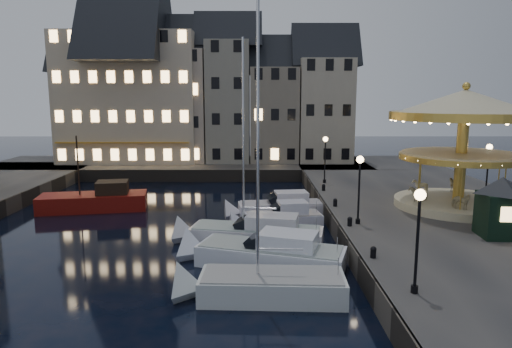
{
  "coord_description": "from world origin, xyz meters",
  "views": [
    {
      "loc": [
        0.91,
        -25.93,
        8.9
      ],
      "look_at": [
        1.0,
        8.0,
        3.2
      ],
      "focal_mm": 32.0,
      "sensor_mm": 36.0,
      "label": 1
    }
  ],
  "objects_px": {
    "bollard_b": "(350,221)",
    "bollard_c": "(335,202)",
    "motorboat_c": "(250,234)",
    "motorboat_e": "(276,209)",
    "streetlamp_a": "(418,226)",
    "streetlamp_b": "(359,180)",
    "bollard_a": "(373,252)",
    "motorboat_a": "(259,287)",
    "red_fishing_boat": "(96,201)",
    "streetlamp_d": "(488,163)",
    "motorboat_b": "(264,254)",
    "carousel": "(464,126)",
    "motorboat_d": "(277,221)",
    "ticket_kiosk": "(501,197)",
    "streetlamp_c": "(325,153)",
    "bollard_d": "(324,187)"
  },
  "relations": [
    {
      "from": "motorboat_b",
      "to": "bollard_c",
      "type": "bearing_deg",
      "value": 57.3
    },
    {
      "from": "motorboat_a",
      "to": "ticket_kiosk",
      "type": "distance_m",
      "value": 14.51
    },
    {
      "from": "carousel",
      "to": "bollard_c",
      "type": "bearing_deg",
      "value": 177.77
    },
    {
      "from": "streetlamp_c",
      "to": "bollard_a",
      "type": "xyz_separation_m",
      "value": [
        -0.6,
        -19.5,
        -2.41
      ]
    },
    {
      "from": "streetlamp_b",
      "to": "ticket_kiosk",
      "type": "distance_m",
      "value": 7.66
    },
    {
      "from": "bollard_b",
      "to": "bollard_c",
      "type": "distance_m",
      "value": 5.0
    },
    {
      "from": "carousel",
      "to": "ticket_kiosk",
      "type": "relative_size",
      "value": 2.59
    },
    {
      "from": "motorboat_a",
      "to": "red_fishing_boat",
      "type": "relative_size",
      "value": 1.46
    },
    {
      "from": "red_fishing_boat",
      "to": "bollard_b",
      "type": "bearing_deg",
      "value": -26.56
    },
    {
      "from": "motorboat_d",
      "to": "motorboat_c",
      "type": "bearing_deg",
      "value": -119.57
    },
    {
      "from": "streetlamp_b",
      "to": "motorboat_a",
      "type": "xyz_separation_m",
      "value": [
        -6.1,
        -7.67,
        -3.48
      ]
    },
    {
      "from": "streetlamp_a",
      "to": "carousel",
      "type": "height_order",
      "value": "carousel"
    },
    {
      "from": "bollard_a",
      "to": "streetlamp_d",
      "type": "bearing_deg",
      "value": 47.53
    },
    {
      "from": "bollard_b",
      "to": "ticket_kiosk",
      "type": "relative_size",
      "value": 0.15
    },
    {
      "from": "red_fishing_boat",
      "to": "ticket_kiosk",
      "type": "bearing_deg",
      "value": -23.44
    },
    {
      "from": "motorboat_b",
      "to": "bollard_b",
      "type": "bearing_deg",
      "value": 30.99
    },
    {
      "from": "motorboat_c",
      "to": "motorboat_e",
      "type": "bearing_deg",
      "value": 74.01
    },
    {
      "from": "motorboat_c",
      "to": "motorboat_b",
      "type": "bearing_deg",
      "value": -77.72
    },
    {
      "from": "motorboat_b",
      "to": "carousel",
      "type": "bearing_deg",
      "value": 29.55
    },
    {
      "from": "streetlamp_b",
      "to": "bollard_a",
      "type": "xyz_separation_m",
      "value": [
        -0.6,
        -6.0,
        -2.41
      ]
    },
    {
      "from": "motorboat_e",
      "to": "motorboat_c",
      "type": "bearing_deg",
      "value": -105.99
    },
    {
      "from": "motorboat_a",
      "to": "streetlamp_d",
      "type": "bearing_deg",
      "value": 40.14
    },
    {
      "from": "motorboat_a",
      "to": "red_fishing_boat",
      "type": "xyz_separation_m",
      "value": [
        -12.92,
        16.38,
        0.17
      ]
    },
    {
      "from": "motorboat_c",
      "to": "bollard_b",
      "type": "bearing_deg",
      "value": -3.39
    },
    {
      "from": "motorboat_c",
      "to": "carousel",
      "type": "height_order",
      "value": "motorboat_c"
    },
    {
      "from": "motorboat_b",
      "to": "carousel",
      "type": "relative_size",
      "value": 0.89
    },
    {
      "from": "motorboat_c",
      "to": "red_fishing_boat",
      "type": "bearing_deg",
      "value": 144.54
    },
    {
      "from": "streetlamp_d",
      "to": "motorboat_b",
      "type": "relative_size",
      "value": 0.47
    },
    {
      "from": "motorboat_c",
      "to": "motorboat_d",
      "type": "relative_size",
      "value": 1.93
    },
    {
      "from": "streetlamp_b",
      "to": "bollard_b",
      "type": "xyz_separation_m",
      "value": [
        -0.6,
        -0.5,
        -2.41
      ]
    },
    {
      "from": "motorboat_a",
      "to": "motorboat_e",
      "type": "relative_size",
      "value": 1.69
    },
    {
      "from": "bollard_c",
      "to": "bollard_a",
      "type": "bearing_deg",
      "value": -90.0
    },
    {
      "from": "streetlamp_c",
      "to": "motorboat_b",
      "type": "bearing_deg",
      "value": -108.77
    },
    {
      "from": "bollard_a",
      "to": "bollard_d",
      "type": "height_order",
      "value": "same"
    },
    {
      "from": "bollard_a",
      "to": "motorboat_b",
      "type": "distance_m",
      "value": 5.81
    },
    {
      "from": "streetlamp_d",
      "to": "motorboat_a",
      "type": "height_order",
      "value": "motorboat_a"
    },
    {
      "from": "streetlamp_a",
      "to": "bollard_c",
      "type": "relative_size",
      "value": 7.32
    },
    {
      "from": "bollard_c",
      "to": "motorboat_e",
      "type": "height_order",
      "value": "motorboat_e"
    },
    {
      "from": "red_fishing_boat",
      "to": "motorboat_a",
      "type": "bearing_deg",
      "value": -51.74
    },
    {
      "from": "streetlamp_c",
      "to": "streetlamp_a",
      "type": "bearing_deg",
      "value": -90.0
    },
    {
      "from": "streetlamp_d",
      "to": "motorboat_d",
      "type": "bearing_deg",
      "value": -166.2
    },
    {
      "from": "bollard_a",
      "to": "motorboat_d",
      "type": "bearing_deg",
      "value": 114.73
    },
    {
      "from": "motorboat_d",
      "to": "motorboat_e",
      "type": "bearing_deg",
      "value": 89.27
    },
    {
      "from": "streetlamp_d",
      "to": "red_fishing_boat",
      "type": "distance_m",
      "value": 30.54
    },
    {
      "from": "motorboat_a",
      "to": "carousel",
      "type": "distance_m",
      "value": 19.46
    },
    {
      "from": "bollard_a",
      "to": "motorboat_d",
      "type": "xyz_separation_m",
      "value": [
        -4.17,
        9.05,
        -0.97
      ]
    },
    {
      "from": "streetlamp_b",
      "to": "carousel",
      "type": "relative_size",
      "value": 0.42
    },
    {
      "from": "streetlamp_b",
      "to": "motorboat_c",
      "type": "bearing_deg",
      "value": -178.73
    },
    {
      "from": "streetlamp_c",
      "to": "streetlamp_d",
      "type": "height_order",
      "value": "same"
    },
    {
      "from": "streetlamp_d",
      "to": "motorboat_a",
      "type": "bearing_deg",
      "value": -139.86
    }
  ]
}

